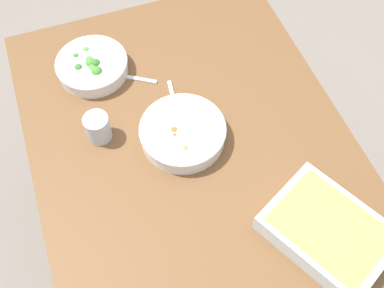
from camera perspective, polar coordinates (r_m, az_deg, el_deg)
ground_plane at (r=2.00m, az=-0.00°, el=-11.17°), size 6.00×6.00×0.00m
dining_table at (r=1.41m, az=-0.00°, el=-1.92°), size 1.20×0.90×0.74m
stew_bowl at (r=1.31m, az=-1.14°, el=1.41°), size 0.25×0.25×0.06m
broccoli_bowl at (r=1.50m, az=-12.13°, el=9.38°), size 0.22×0.22×0.06m
baking_dish at (r=1.22m, az=16.32°, el=-10.18°), size 0.37×0.33×0.06m
drink_cup at (r=1.34m, az=-11.45°, el=1.88°), size 0.07×0.07×0.08m
spoon_by_stew at (r=1.39m, az=-1.95°, el=4.20°), size 0.18×0.04×0.01m
spoon_by_broccoli at (r=1.49m, az=-8.60°, el=8.27°), size 0.11×0.16×0.01m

